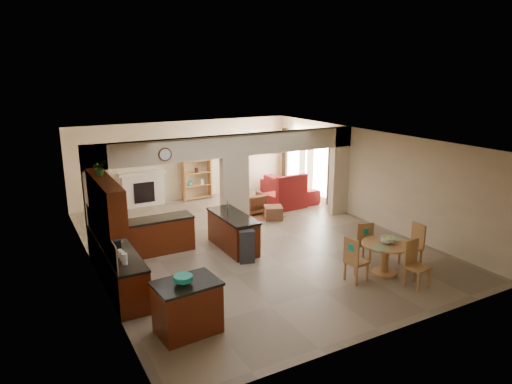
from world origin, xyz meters
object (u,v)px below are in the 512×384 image
armchair (253,203)px  kitchen_island (187,307)px  sofa (289,188)px  dining_table (385,254)px

armchair → kitchen_island: bearing=48.9°
sofa → armchair: (-2.00, -0.98, -0.05)m
sofa → dining_table: bearing=166.6°
sofa → armchair: size_ratio=3.56×
sofa → armchair: 2.23m
sofa → kitchen_island: bearing=136.3°
dining_table → sofa: dining_table is taller
kitchen_island → dining_table: kitchen_island is taller
kitchen_island → dining_table: bearing=-3.6°
dining_table → sofa: size_ratio=0.43×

